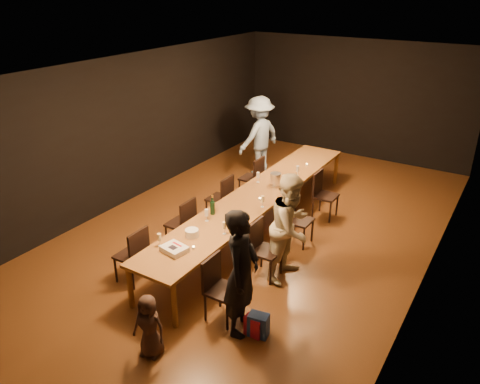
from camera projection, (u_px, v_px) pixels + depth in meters
The scene contains 30 objects.
ground at pixel (257, 230), 8.79m from camera, with size 10.00×10.00×0.00m, color #422410.
room_shell at pixel (259, 123), 7.93m from camera, with size 6.04×10.04×3.02m.
table at pixel (258, 197), 8.50m from camera, with size 0.90×6.00×0.75m.
chair_right_0 at pixel (223, 290), 6.33m from camera, with size 0.42×0.42×0.93m, color black, non-canonical shape.
chair_right_1 at pixel (266, 250), 7.26m from camera, with size 0.42×0.42×0.93m, color black, non-canonical shape.
chair_right_2 at pixel (299, 220), 8.19m from camera, with size 0.42×0.42×0.93m, color black, non-canonical shape.
chair_right_3 at pixel (326, 195), 9.11m from camera, with size 0.42×0.42×0.93m, color black, non-canonical shape.
chair_left_0 at pixel (131, 254), 7.15m from camera, with size 0.42×0.42×0.93m, color black, non-canonical shape.
chair_left_1 at pixel (180, 223), 8.08m from camera, with size 0.42×0.42×0.93m, color black, non-canonical shape.
chair_left_2 at pixel (219, 198), 9.01m from camera, with size 0.42×0.42×0.93m, color black, non-canonical shape.
chair_left_3 at pixel (251, 178), 9.93m from camera, with size 0.42×0.42×0.93m, color black, non-canonical shape.
woman_birthday at pixel (242, 273), 5.96m from camera, with size 0.65×0.43×1.78m, color black.
woman_tan at pixel (291, 227), 7.12m from camera, with size 0.84×0.65×1.73m, color beige.
man_blue at pixel (259, 136), 11.07m from camera, with size 1.21×0.69×1.87m, color #93B6E3.
child at pixel (149, 326), 5.73m from camera, with size 0.42×0.27×0.86m, color #3F2B23.
gift_bag_red at pixel (254, 326), 6.15m from camera, with size 0.24×0.13×0.29m, color #D62047.
gift_bag_blue at pixel (258, 325), 6.14m from camera, with size 0.26×0.17×0.33m, color #2950B2.
birthday_cake at pixel (174, 249), 6.68m from camera, with size 0.40×0.34×0.08m.
plate_stack at pixel (192, 233), 7.06m from camera, with size 0.21×0.21×0.12m, color white.
champagne_bottle at pixel (212, 205), 7.70m from camera, with size 0.08×0.08×0.34m, color black, non-canonical shape.
ice_bucket at pixel (276, 179), 8.83m from camera, with size 0.21×0.21×0.23m, color silver.
wineglass_0 at pixel (159, 240), 6.79m from camera, with size 0.06×0.06×0.21m, color beige, non-canonical shape.
wineglass_1 at pixel (224, 228), 7.11m from camera, with size 0.06×0.06×0.21m, color beige, non-canonical shape.
wineglass_2 at pixel (207, 215), 7.50m from camera, with size 0.06×0.06×0.21m, color silver, non-canonical shape.
wineglass_3 at pixel (262, 202), 7.96m from camera, with size 0.06×0.06×0.21m, color beige, non-canonical shape.
wineglass_4 at pixel (258, 177), 8.94m from camera, with size 0.06×0.06×0.21m, color silver, non-canonical shape.
wineglass_5 at pixel (298, 171), 9.24m from camera, with size 0.06×0.06×0.21m, color silver, non-canonical shape.
tealight_near at pixel (194, 248), 6.76m from camera, with size 0.05×0.05×0.03m, color #B2B7B2.
tealight_mid at pixel (260, 199), 8.26m from camera, with size 0.05×0.05×0.03m, color #B2B7B2.
tealight_far at pixel (307, 165), 9.79m from camera, with size 0.05×0.05×0.03m, color #B2B7B2.
Camera 1 is at (3.80, -6.70, 4.30)m, focal length 35.00 mm.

